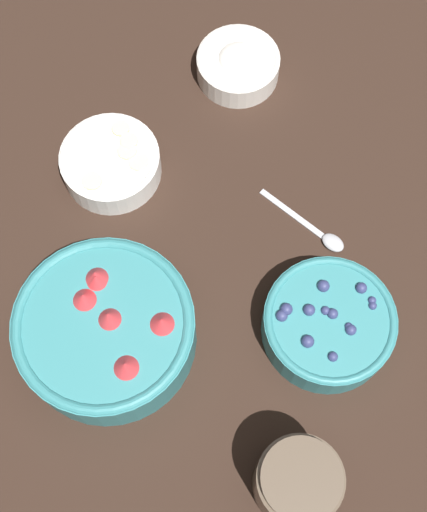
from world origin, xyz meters
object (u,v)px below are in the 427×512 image
(bowl_cream, at_px, (238,64))
(jar_chocolate, at_px, (296,482))
(bowl_strawberries, at_px, (106,329))
(bowl_blueberries, at_px, (328,324))
(bowl_bananas, at_px, (111,162))

(bowl_cream, distance_m, jar_chocolate, 0.58)
(bowl_strawberries, height_order, bowl_cream, bowl_strawberries)
(bowl_strawberries, bearing_deg, bowl_cream, 113.44)
(bowl_blueberries, distance_m, jar_chocolate, 0.19)
(bowl_blueberries, bearing_deg, bowl_bananas, -173.30)
(bowl_blueberries, height_order, bowl_cream, bowl_blueberries)
(bowl_strawberries, bearing_deg, jar_chocolate, 7.42)
(bowl_strawberries, xyz_separation_m, bowl_cream, (-0.17, 0.40, -0.02))
(bowl_bananas, bearing_deg, bowl_blueberries, 6.70)
(bowl_cream, bearing_deg, bowl_blueberries, -28.94)
(jar_chocolate, bearing_deg, bowl_cream, 141.50)
(bowl_bananas, xyz_separation_m, jar_chocolate, (0.46, -0.12, 0.02))
(bowl_bananas, xyz_separation_m, bowl_cream, (0.01, 0.24, -0.00))
(bowl_bananas, bearing_deg, jar_chocolate, -15.01)
(bowl_bananas, height_order, bowl_cream, bowl_cream)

